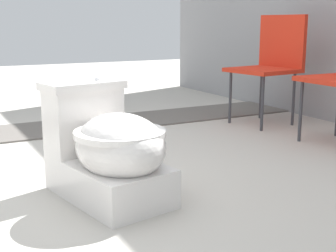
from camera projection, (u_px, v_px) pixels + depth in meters
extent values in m
plane|color=#B7B2A8|center=(66.00, 188.00, 2.23)|extent=(14.00, 14.00, 0.00)
cube|color=#605B56|center=(83.00, 125.00, 3.58)|extent=(0.56, 8.00, 0.01)
cube|color=white|center=(109.00, 180.00, 2.09)|extent=(0.65, 0.45, 0.17)
ellipsoid|color=white|center=(120.00, 146.00, 1.98)|extent=(0.50, 0.44, 0.28)
cylinder|color=white|center=(120.00, 133.00, 1.97)|extent=(0.46, 0.46, 0.03)
cube|color=white|center=(84.00, 121.00, 2.20)|extent=(0.24, 0.37, 0.30)
cube|color=white|center=(83.00, 85.00, 2.17)|extent=(0.27, 0.40, 0.04)
cylinder|color=silver|center=(97.00, 79.00, 2.21)|extent=(0.02, 0.02, 0.01)
cube|color=red|center=(263.00, 70.00, 3.57)|extent=(0.49, 0.49, 0.03)
cube|color=red|center=(282.00, 41.00, 3.64)|extent=(0.44, 0.09, 0.40)
cylinder|color=#38383D|center=(262.00, 104.00, 3.38)|extent=(0.02, 0.02, 0.40)
cylinder|color=#38383D|center=(230.00, 98.00, 3.65)|extent=(0.02, 0.02, 0.40)
cylinder|color=#38383D|center=(294.00, 99.00, 3.57)|extent=(0.02, 0.02, 0.40)
cylinder|color=#38383D|center=(261.00, 94.00, 3.85)|extent=(0.02, 0.02, 0.40)
cylinder|color=#38383D|center=(301.00, 111.00, 3.08)|extent=(0.02, 0.02, 0.40)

